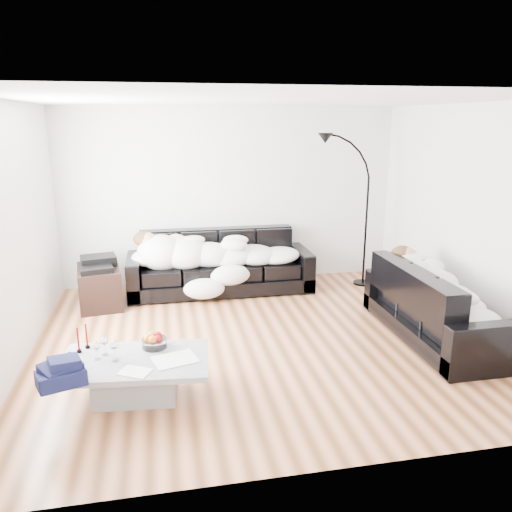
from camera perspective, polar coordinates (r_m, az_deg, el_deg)
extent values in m
plane|color=brown|center=(5.75, 0.58, -9.47)|extent=(5.00, 5.00, 0.00)
cube|color=silver|center=(7.52, -2.87, 6.81)|extent=(5.00, 0.02, 2.60)
cube|color=silver|center=(5.43, -26.22, 1.92)|extent=(0.02, 4.50, 2.60)
cube|color=silver|center=(6.33, 23.45, 3.94)|extent=(0.02, 4.50, 2.60)
plane|color=white|center=(5.22, 0.66, 17.40)|extent=(5.00, 5.00, 0.00)
cube|color=black|center=(7.20, -4.13, -0.71)|extent=(2.61, 0.90, 0.85)
cube|color=black|center=(6.01, 19.96, -5.06)|extent=(0.87, 2.03, 0.82)
ellipsoid|color=#0D535C|center=(6.41, 16.92, -0.65)|extent=(0.42, 0.38, 0.20)
cube|color=#939699|center=(4.68, -13.59, -13.47)|extent=(1.36, 0.88, 0.38)
cylinder|color=white|center=(4.75, -11.56, -9.41)|extent=(0.29, 0.29, 0.14)
cylinder|color=white|center=(4.71, -16.92, -9.82)|extent=(0.09, 0.09, 0.17)
cylinder|color=white|center=(4.65, -17.73, -10.31)|extent=(0.08, 0.08, 0.16)
cylinder|color=white|center=(4.58, -15.82, -10.37)|extent=(0.08, 0.08, 0.19)
cylinder|color=maroon|center=(4.82, -19.66, -9.05)|extent=(0.05, 0.05, 0.24)
cylinder|color=maroon|center=(4.88, -18.80, -8.68)|extent=(0.05, 0.05, 0.23)
cube|color=silver|center=(4.52, -9.26, -11.54)|extent=(0.43, 0.37, 0.01)
cube|color=silver|center=(4.38, -13.66, -12.70)|extent=(0.31, 0.28, 0.01)
cube|color=black|center=(6.97, -17.42, -3.34)|extent=(0.64, 0.84, 0.53)
cube|color=black|center=(6.87, -17.64, -0.73)|extent=(0.50, 0.43, 0.13)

